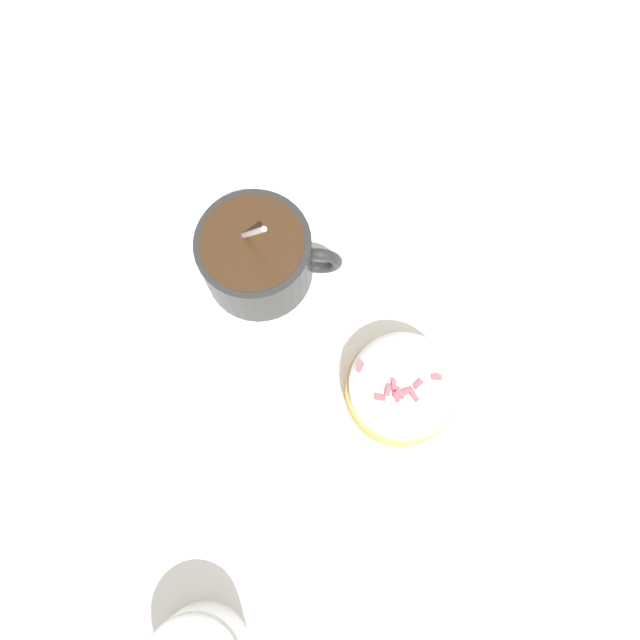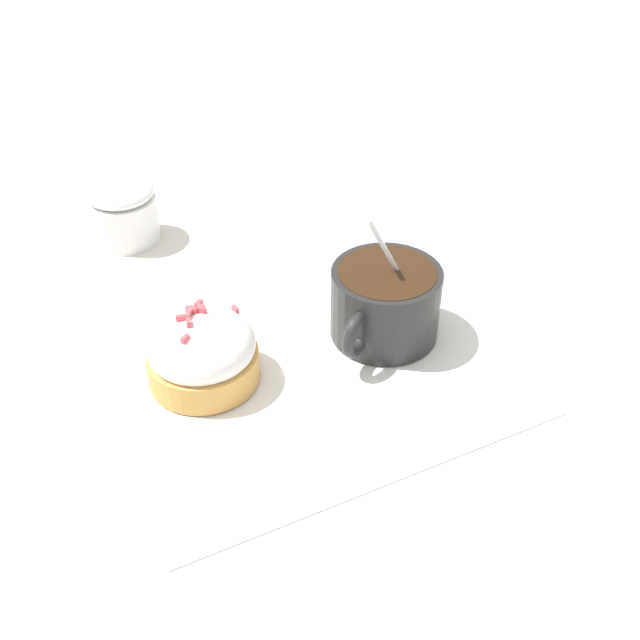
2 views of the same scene
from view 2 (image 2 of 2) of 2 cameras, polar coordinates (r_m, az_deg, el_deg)
ground_plane at (r=0.60m, az=-1.57°, el=-3.00°), size 3.00×3.00×0.00m
paper_napkin at (r=0.59m, az=-1.57°, el=-2.89°), size 0.31×0.30×0.00m
coffee_cup at (r=0.60m, az=4.95°, el=1.49°), size 0.10×0.09×0.11m
frosted_pastry at (r=0.56m, az=-8.97°, el=-2.43°), size 0.08×0.08×0.06m
sugar_bowl at (r=0.75m, az=-14.77°, el=8.08°), size 0.06×0.06×0.06m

